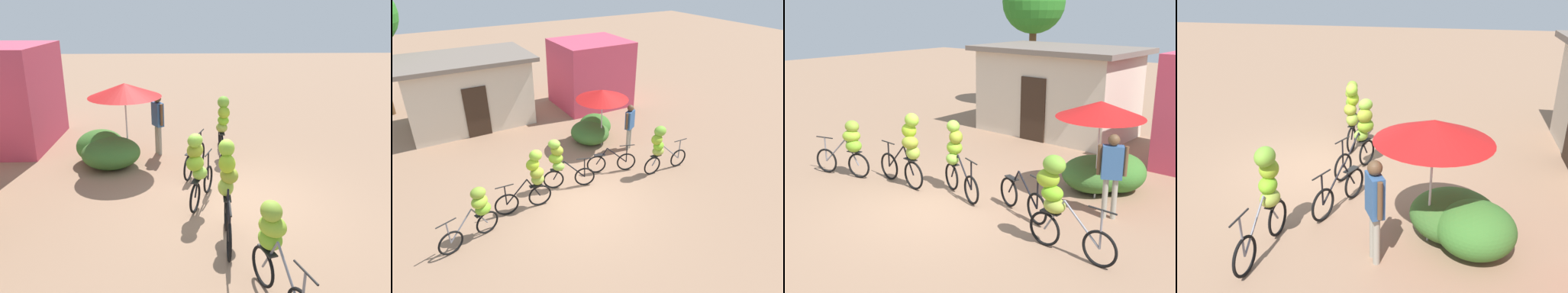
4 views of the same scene
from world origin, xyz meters
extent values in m
plane|color=#967257|center=(0.00, 0.00, 0.00)|extent=(60.00, 60.00, 0.00)
ellipsoid|color=#3A682B|center=(2.03, 3.02, 0.40)|extent=(1.43, 1.53, 0.79)
ellipsoid|color=#3B742C|center=(2.46, 3.37, 0.44)|extent=(1.22, 1.29, 0.88)
cylinder|color=beige|center=(2.29, 2.61, 1.05)|extent=(0.04, 0.04, 2.10)
cone|color=red|center=(2.29, 2.61, 2.00)|extent=(1.89, 1.89, 0.35)
torus|color=black|center=(-3.67, -0.33, 0.32)|extent=(0.62, 0.24, 0.63)
torus|color=black|center=(-2.73, -0.03, 0.32)|extent=(0.62, 0.24, 0.63)
cylinder|color=slate|center=(-2.89, -0.09, 0.63)|extent=(0.37, 0.15, 0.65)
cylinder|color=slate|center=(-3.37, -0.23, 0.63)|extent=(0.65, 0.24, 0.66)
cylinder|color=black|center=(-3.67, -0.33, 0.93)|extent=(0.49, 0.18, 0.03)
cylinder|color=slate|center=(-3.67, -0.33, 0.62)|extent=(0.04, 0.04, 0.61)
cube|color=black|center=(-2.82, -0.06, 0.66)|extent=(0.39, 0.24, 0.02)
ellipsoid|color=#79B42B|center=(-2.78, -0.10, 0.83)|extent=(0.50, 0.45, 0.31)
ellipsoid|color=#92BB30|center=(-2.83, -0.11, 1.07)|extent=(0.56, 0.53, 0.29)
ellipsoid|color=#88AC33|center=(-2.83, -0.07, 1.30)|extent=(0.41, 0.34, 0.29)
torus|color=black|center=(-2.07, 0.40, 0.34)|extent=(0.68, 0.09, 0.67)
torus|color=black|center=(-1.13, 0.34, 0.34)|extent=(0.68, 0.09, 0.67)
cylinder|color=black|center=(-1.29, 0.35, 0.66)|extent=(0.37, 0.06, 0.66)
cylinder|color=black|center=(-1.77, 0.38, 0.66)|extent=(0.64, 0.07, 0.66)
cylinder|color=black|center=(-2.07, 0.40, 0.94)|extent=(0.50, 0.06, 0.03)
cylinder|color=black|center=(-2.07, 0.40, 0.64)|extent=(0.04, 0.04, 0.60)
cube|color=black|center=(-1.22, 0.34, 0.70)|extent=(0.37, 0.16, 0.02)
ellipsoid|color=#9BBC3F|center=(-1.14, 0.36, 0.88)|extent=(0.38, 0.32, 0.33)
ellipsoid|color=#91A12E|center=(-1.17, 0.31, 1.13)|extent=(0.46, 0.40, 0.30)
ellipsoid|color=#9BC525|center=(-1.25, 0.37, 1.38)|extent=(0.39, 0.32, 0.33)
ellipsoid|color=#91C634|center=(-1.15, 0.37, 1.64)|extent=(0.36, 0.29, 0.31)
torus|color=black|center=(0.45, 0.58, 0.32)|extent=(0.61, 0.26, 0.63)
torus|color=black|center=(-0.45, 0.90, 0.32)|extent=(0.61, 0.26, 0.63)
cylinder|color=black|center=(-0.29, 0.84, 0.62)|extent=(0.36, 0.16, 0.63)
cylinder|color=black|center=(0.16, 0.68, 0.62)|extent=(0.62, 0.25, 0.64)
cylinder|color=black|center=(0.45, 0.58, 0.96)|extent=(0.48, 0.20, 0.03)
cylinder|color=black|center=(0.45, 0.58, 0.64)|extent=(0.04, 0.04, 0.64)
cube|color=black|center=(-0.36, 0.87, 0.66)|extent=(0.39, 0.25, 0.02)
ellipsoid|color=#8ABD40|center=(-0.31, 0.80, 0.80)|extent=(0.46, 0.43, 0.26)
ellipsoid|color=#86B729|center=(-0.34, 0.90, 1.03)|extent=(0.53, 0.49, 0.31)
ellipsoid|color=#91A12B|center=(-0.29, 0.90, 1.29)|extent=(0.48, 0.47, 0.32)
ellipsoid|color=#81B638|center=(-0.37, 0.90, 1.52)|extent=(0.45, 0.42, 0.27)
torus|color=black|center=(2.07, 0.67, 0.32)|extent=(0.62, 0.26, 0.64)
torus|color=black|center=(1.13, 1.01, 0.32)|extent=(0.62, 0.26, 0.64)
cylinder|color=black|center=(1.29, 0.95, 0.60)|extent=(0.37, 0.16, 0.59)
cylinder|color=black|center=(1.77, 0.78, 0.60)|extent=(0.65, 0.26, 0.60)
cylinder|color=black|center=(2.07, 0.67, 0.93)|extent=(0.48, 0.20, 0.03)
cylinder|color=black|center=(2.07, 0.67, 0.63)|extent=(0.04, 0.04, 0.62)
cube|color=black|center=(1.22, 0.97, 0.67)|extent=(0.39, 0.25, 0.02)
torus|color=black|center=(3.74, 0.01, 0.32)|extent=(0.64, 0.07, 0.64)
torus|color=black|center=(2.66, 0.04, 0.32)|extent=(0.64, 0.07, 0.64)
cylinder|color=slate|center=(2.85, 0.04, 0.64)|extent=(0.41, 0.05, 0.66)
cylinder|color=slate|center=(3.39, 0.02, 0.64)|extent=(0.73, 0.06, 0.66)
cylinder|color=black|center=(3.74, 0.01, 0.99)|extent=(0.50, 0.05, 0.03)
cylinder|color=slate|center=(3.74, 0.01, 0.66)|extent=(0.04, 0.04, 0.68)
cube|color=black|center=(2.77, 0.04, 0.67)|extent=(0.36, 0.15, 0.02)
ellipsoid|color=#94A73C|center=(2.84, 0.04, 0.81)|extent=(0.40, 0.32, 0.27)
ellipsoid|color=#77BE24|center=(2.81, 0.01, 1.04)|extent=(0.44, 0.38, 0.28)
ellipsoid|color=#8DB227|center=(2.71, 0.01, 1.28)|extent=(0.47, 0.41, 0.33)
ellipsoid|color=#74AB34|center=(2.82, 0.02, 1.55)|extent=(0.41, 0.33, 0.33)
cylinder|color=gray|center=(2.92, 1.79, 0.42)|extent=(0.11, 0.11, 0.84)
cylinder|color=gray|center=(3.08, 1.88, 0.42)|extent=(0.11, 0.11, 0.84)
cube|color=#33598C|center=(3.00, 1.83, 1.18)|extent=(0.45, 0.37, 0.67)
cylinder|color=brown|center=(2.78, 1.71, 1.21)|extent=(0.08, 0.08, 0.60)
cylinder|color=brown|center=(3.22, 1.96, 1.21)|extent=(0.08, 0.08, 0.60)
sphere|color=brown|center=(3.00, 1.83, 1.62)|extent=(0.23, 0.23, 0.23)
camera|label=1|loc=(-7.55, 1.14, 3.94)|focal=35.70mm
camera|label=2|loc=(-3.81, -7.18, 6.26)|focal=31.66mm
camera|label=3|loc=(6.79, -6.44, 4.05)|focal=43.73mm
camera|label=4|loc=(8.15, 2.93, 4.15)|focal=37.20mm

